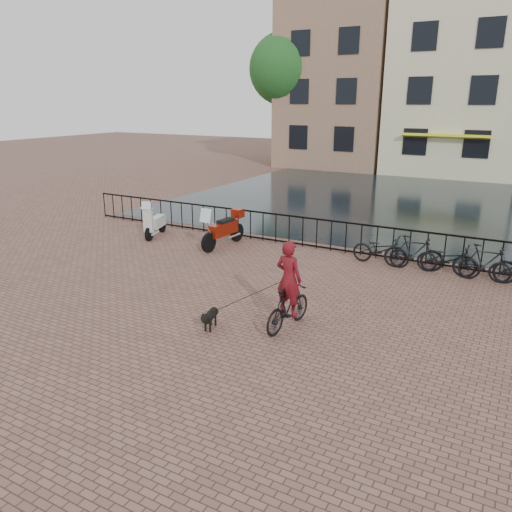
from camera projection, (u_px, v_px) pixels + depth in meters
The scene contains 14 objects.
ground at pixel (180, 356), 9.59m from camera, with size 100.00×100.00×0.00m, color brown.
canal_water at pixel (400, 202), 24.01m from camera, with size 20.00×20.00×0.00m, color black.
railing at pixel (331, 236), 16.10m from camera, with size 20.00×0.05×1.02m.
canal_house_left at pixel (346, 75), 36.14m from camera, with size 7.50×9.00×12.80m.
canal_house_mid at pixel (463, 80), 32.58m from camera, with size 8.00×9.50×11.80m.
tree_far_left at pixel (285, 69), 35.16m from camera, with size 5.04×5.04×9.27m.
cyclist at pixel (288, 291), 10.52m from camera, with size 0.78×1.72×2.28m.
dog at pixel (210, 318), 10.69m from camera, with size 0.39×0.75×0.48m.
motorcycle at pixel (223, 225), 16.51m from camera, with size 0.64×2.10×1.48m.
scooter at pixel (155, 217), 17.77m from camera, with size 0.87×1.60×1.43m.
parked_bike_0 at pixel (381, 250), 14.79m from camera, with size 0.60×1.72×0.90m, color black.
parked_bike_1 at pixel (414, 253), 14.33m from camera, with size 0.47×1.66×1.00m, color black.
parked_bike_2 at pixel (448, 259), 13.91m from camera, with size 0.60×1.72×0.90m, color black.
parked_bike_3 at pixel (486, 263), 13.45m from camera, with size 0.47×1.66×1.00m, color black.
Camera 1 is at (5.43, -6.77, 4.73)m, focal length 35.00 mm.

